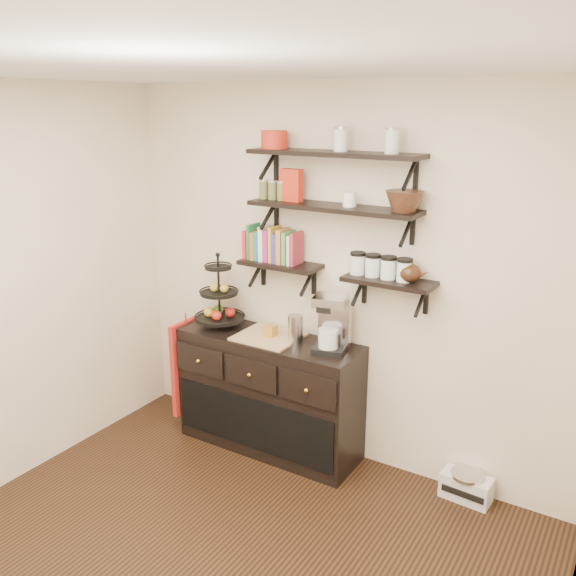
{
  "coord_description": "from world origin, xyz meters",
  "views": [
    {
      "loc": [
        1.86,
        -1.96,
        2.54
      ],
      "look_at": [
        -0.06,
        1.15,
        1.44
      ],
      "focal_mm": 38.0,
      "sensor_mm": 36.0,
      "label": 1
    }
  ],
  "objects": [
    {
      "name": "ceiling",
      "position": [
        0.0,
        0.0,
        2.7
      ],
      "size": [
        3.5,
        3.5,
        0.02
      ],
      "primitive_type": "cube",
      "color": "white",
      "rests_on": "back_wall"
    },
    {
      "name": "back_wall",
      "position": [
        0.0,
        1.75,
        1.35
      ],
      "size": [
        3.5,
        0.02,
        2.7
      ],
      "primitive_type": "cube",
      "color": "white",
      "rests_on": "ground"
    },
    {
      "name": "right_wall",
      "position": [
        1.75,
        0.0,
        1.35
      ],
      "size": [
        0.02,
        3.5,
        2.7
      ],
      "primitive_type": "cube",
      "color": "white",
      "rests_on": "ground"
    },
    {
      "name": "shelf_top",
      "position": [
        0.0,
        1.62,
        2.23
      ],
      "size": [
        1.2,
        0.27,
        0.23
      ],
      "color": "black",
      "rests_on": "back_wall"
    },
    {
      "name": "shelf_mid",
      "position": [
        0.0,
        1.62,
        1.88
      ],
      "size": [
        1.2,
        0.27,
        0.23
      ],
      "color": "black",
      "rests_on": "back_wall"
    },
    {
      "name": "shelf_low_left",
      "position": [
        -0.42,
        1.63,
        1.43
      ],
      "size": [
        0.6,
        0.25,
        0.23
      ],
      "color": "black",
      "rests_on": "back_wall"
    },
    {
      "name": "shelf_low_right",
      "position": [
        0.42,
        1.63,
        1.43
      ],
      "size": [
        0.6,
        0.25,
        0.23
      ],
      "color": "black",
      "rests_on": "back_wall"
    },
    {
      "name": "cookbooks",
      "position": [
        -0.47,
        1.63,
        1.57
      ],
      "size": [
        0.43,
        0.15,
        0.26
      ],
      "color": "red",
      "rests_on": "shelf_low_left"
    },
    {
      "name": "glass_canisters",
      "position": [
        0.36,
        1.63,
        1.51
      ],
      "size": [
        0.43,
        0.1,
        0.13
      ],
      "color": "silver",
      "rests_on": "shelf_low_right"
    },
    {
      "name": "sideboard",
      "position": [
        -0.45,
        1.51,
        0.45
      ],
      "size": [
        1.4,
        0.5,
        0.92
      ],
      "color": "black",
      "rests_on": "floor"
    },
    {
      "name": "fruit_stand",
      "position": [
        -0.9,
        1.52,
        1.09
      ],
      "size": [
        0.38,
        0.38,
        0.56
      ],
      "rotation": [
        0.0,
        0.0,
        -0.25
      ],
      "color": "black",
      "rests_on": "sideboard"
    },
    {
      "name": "candle",
      "position": [
        -0.44,
        1.51,
        0.96
      ],
      "size": [
        0.08,
        0.08,
        0.08
      ],
      "primitive_type": "cube",
      "color": "olive",
      "rests_on": "sideboard"
    },
    {
      "name": "coffee_maker",
      "position": [
        0.05,
        1.54,
        1.09
      ],
      "size": [
        0.26,
        0.26,
        0.4
      ],
      "rotation": [
        0.0,
        0.0,
        0.23
      ],
      "color": "black",
      "rests_on": "sideboard"
    },
    {
      "name": "thermal_carafe",
      "position": [
        -0.21,
        1.49,
        1.01
      ],
      "size": [
        0.11,
        0.11,
        0.22
      ],
      "primitive_type": "cylinder",
      "color": "silver",
      "rests_on": "sideboard"
    },
    {
      "name": "apron",
      "position": [
        -1.18,
        1.41,
        0.54
      ],
      "size": [
        0.04,
        0.32,
        0.75
      ],
      "primitive_type": "cube",
      "color": "red",
      "rests_on": "sideboard"
    },
    {
      "name": "radio",
      "position": [
        1.03,
        1.65,
        0.1
      ],
      "size": [
        0.34,
        0.23,
        0.2
      ],
      "rotation": [
        0.0,
        0.0,
        -0.07
      ],
      "color": "silver",
      "rests_on": "floor"
    },
    {
      "name": "recipe_box",
      "position": [
        -0.32,
        1.61,
        2.01
      ],
      "size": [
        0.16,
        0.07,
        0.22
      ],
      "primitive_type": "cube",
      "rotation": [
        0.0,
        0.0,
        -0.09
      ],
      "color": "red",
      "rests_on": "shelf_mid"
    },
    {
      "name": "walnut_bowl",
      "position": [
        0.5,
        1.61,
        1.96
      ],
      "size": [
        0.24,
        0.24,
        0.13
      ],
      "primitive_type": null,
      "color": "black",
      "rests_on": "shelf_mid"
    },
    {
      "name": "ramekins",
      "position": [
        0.12,
        1.61,
        1.95
      ],
      "size": [
        0.09,
        0.09,
        0.1
      ],
      "primitive_type": "cylinder",
      "color": "white",
      "rests_on": "shelf_mid"
    },
    {
      "name": "teapot",
      "position": [
        0.56,
        1.63,
        1.52
      ],
      "size": [
        0.22,
        0.18,
        0.14
      ],
      "primitive_type": null,
      "rotation": [
        0.0,
        0.0,
        0.26
      ],
      "color": "#331C0F",
      "rests_on": "shelf_low_right"
    },
    {
      "name": "red_pot",
      "position": [
        -0.46,
        1.61,
        2.31
      ],
      "size": [
        0.18,
        0.18,
        0.12
      ],
      "primitive_type": "cylinder",
      "color": "red",
      "rests_on": "shelf_top"
    }
  ]
}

